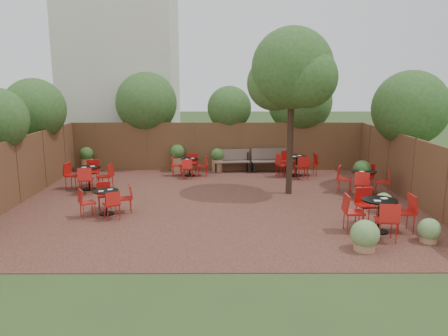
{
  "coord_description": "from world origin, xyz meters",
  "views": [
    {
      "loc": [
        0.19,
        -12.94,
        3.71
      ],
      "look_at": [
        0.25,
        0.5,
        1.0
      ],
      "focal_mm": 35.05,
      "sensor_mm": 36.0,
      "label": 1
    }
  ],
  "objects": [
    {
      "name": "fence_back",
      "position": [
        0.0,
        5.0,
        1.0
      ],
      "size": [
        12.0,
        0.08,
        2.0
      ],
      "primitive_type": "cube",
      "color": "brown",
      "rests_on": "ground"
    },
    {
      "name": "courtyard_tree",
      "position": [
        2.39,
        1.1,
        3.91
      ],
      "size": [
        2.74,
        2.64,
        5.35
      ],
      "rotation": [
        0.0,
        0.0,
        -0.02
      ],
      "color": "black",
      "rests_on": "courtyard_paving"
    },
    {
      "name": "courtyard_paving",
      "position": [
        0.0,
        0.0,
        0.01
      ],
      "size": [
        12.0,
        10.0,
        0.02
      ],
      "primitive_type": "cube",
      "color": "#3E1B19",
      "rests_on": "ground"
    },
    {
      "name": "fence_right",
      "position": [
        6.0,
        0.0,
        1.0
      ],
      "size": [
        0.08,
        10.0,
        2.0
      ],
      "primitive_type": "cube",
      "color": "brown",
      "rests_on": "ground"
    },
    {
      "name": "park_bench_right",
      "position": [
        2.17,
        4.63,
        0.51
      ],
      "size": [
        1.58,
        0.65,
        0.95
      ],
      "rotation": [
        0.0,
        0.0,
        0.1
      ],
      "color": "brown",
      "rests_on": "courtyard_paving"
    },
    {
      "name": "low_shrubs",
      "position": [
        4.15,
        -2.96,
        0.32
      ],
      "size": [
        2.22,
        3.37,
        0.69
      ],
      "color": "#A27951",
      "rests_on": "courtyard_paving"
    },
    {
      "name": "overhang_foliage",
      "position": [
        -0.46,
        3.41,
        2.72
      ],
      "size": [
        15.6,
        10.67,
        2.72
      ],
      "color": "#29511A",
      "rests_on": "ground"
    },
    {
      "name": "neighbour_building",
      "position": [
        -4.5,
        8.0,
        4.0
      ],
      "size": [
        5.0,
        4.0,
        8.0
      ],
      "primitive_type": "cube",
      "color": "beige",
      "rests_on": "ground"
    },
    {
      "name": "bistro_tables",
      "position": [
        0.98,
        0.9,
        0.47
      ],
      "size": [
        10.81,
        8.16,
        0.95
      ],
      "color": "black",
      "rests_on": "courtyard_paving"
    },
    {
      "name": "planters",
      "position": [
        -0.33,
        3.7,
        0.59
      ],
      "size": [
        10.75,
        4.1,
        1.11
      ],
      "color": "#A27951",
      "rests_on": "courtyard_paving"
    },
    {
      "name": "ground",
      "position": [
        0.0,
        0.0,
        0.0
      ],
      "size": [
        80.0,
        80.0,
        0.0
      ],
      "primitive_type": "plane",
      "color": "#354F23",
      "rests_on": "ground"
    },
    {
      "name": "park_bench_left",
      "position": [
        0.58,
        4.62,
        0.49
      ],
      "size": [
        1.52,
        0.66,
        0.91
      ],
      "rotation": [
        0.0,
        0.0,
        0.12
      ],
      "color": "brown",
      "rests_on": "courtyard_paving"
    },
    {
      "name": "fence_left",
      "position": [
        -6.0,
        0.0,
        1.0
      ],
      "size": [
        0.08,
        10.0,
        2.0
      ],
      "primitive_type": "cube",
      "color": "brown",
      "rests_on": "ground"
    }
  ]
}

